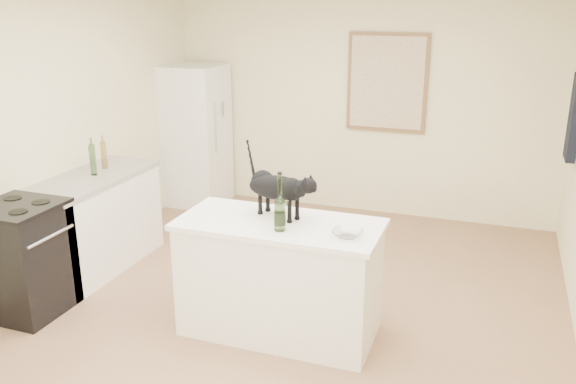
# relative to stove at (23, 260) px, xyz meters

# --- Properties ---
(floor) EXTENTS (5.50, 5.50, 0.00)m
(floor) POSITION_rel_stove_xyz_m (1.95, 0.60, -0.45)
(floor) COLOR #916D4D
(floor) RESTS_ON ground
(wall_back) EXTENTS (4.50, 0.00, 4.50)m
(wall_back) POSITION_rel_stove_xyz_m (1.95, 3.35, 0.85)
(wall_back) COLOR beige
(wall_back) RESTS_ON ground
(wall_left) EXTENTS (0.00, 5.50, 5.50)m
(wall_left) POSITION_rel_stove_xyz_m (-0.30, 0.60, 0.85)
(wall_left) COLOR beige
(wall_left) RESTS_ON ground
(island_base) EXTENTS (1.44, 0.67, 0.86)m
(island_base) POSITION_rel_stove_xyz_m (2.05, 0.40, -0.02)
(island_base) COLOR white
(island_base) RESTS_ON floor
(island_top) EXTENTS (1.50, 0.70, 0.04)m
(island_top) POSITION_rel_stove_xyz_m (2.05, 0.40, 0.43)
(island_top) COLOR white
(island_top) RESTS_ON island_base
(left_cabinets) EXTENTS (0.60, 1.40, 0.86)m
(left_cabinets) POSITION_rel_stove_xyz_m (0.00, 0.90, -0.02)
(left_cabinets) COLOR white
(left_cabinets) RESTS_ON floor
(left_countertop) EXTENTS (0.62, 1.44, 0.04)m
(left_countertop) POSITION_rel_stove_xyz_m (0.00, 0.90, 0.43)
(left_countertop) COLOR gray
(left_countertop) RESTS_ON left_cabinets
(stove) EXTENTS (0.60, 0.60, 0.90)m
(stove) POSITION_rel_stove_xyz_m (0.00, 0.00, 0.00)
(stove) COLOR black
(stove) RESTS_ON floor
(fridge) EXTENTS (0.68, 0.68, 1.70)m
(fridge) POSITION_rel_stove_xyz_m (0.00, 2.95, 0.40)
(fridge) COLOR white
(fridge) RESTS_ON floor
(artwork_frame) EXTENTS (0.90, 0.03, 1.10)m
(artwork_frame) POSITION_rel_stove_xyz_m (2.25, 3.32, 1.10)
(artwork_frame) COLOR brown
(artwork_frame) RESTS_ON wall_back
(artwork_canvas) EXTENTS (0.82, 0.00, 1.02)m
(artwork_canvas) POSITION_rel_stove_xyz_m (2.25, 3.30, 1.10)
(artwork_canvas) COLOR beige
(artwork_canvas) RESTS_ON wall_back
(hanging_garment) EXTENTS (0.08, 0.34, 0.80)m
(hanging_garment) POSITION_rel_stove_xyz_m (4.14, 2.65, 0.95)
(hanging_garment) COLOR black
(hanging_garment) RESTS_ON wall_right
(black_cat) EXTENTS (0.60, 0.36, 0.40)m
(black_cat) POSITION_rel_stove_xyz_m (2.00, 0.50, 0.65)
(black_cat) COLOR black
(black_cat) RESTS_ON island_top
(wine_bottle) EXTENTS (0.08, 0.08, 0.37)m
(wine_bottle) POSITION_rel_stove_xyz_m (2.11, 0.25, 0.64)
(wine_bottle) COLOR #366126
(wine_bottle) RESTS_ON island_top
(glass_bowl) EXTENTS (0.21, 0.21, 0.05)m
(glass_bowl) POSITION_rel_stove_xyz_m (2.59, 0.29, 0.48)
(glass_bowl) COLOR white
(glass_bowl) RESTS_ON island_top
(fridge_paper) EXTENTS (0.06, 0.14, 0.19)m
(fridge_paper) POSITION_rel_stove_xyz_m (0.34, 3.06, 0.74)
(fridge_paper) COLOR beige
(fridge_paper) RESTS_ON fridge
(counter_bottle_cluster) EXTENTS (0.10, 0.28, 0.29)m
(counter_bottle_cluster) POSITION_rel_stove_xyz_m (-0.01, 1.06, 0.59)
(counter_bottle_cluster) COLOR #184818
(counter_bottle_cluster) RESTS_ON left_countertop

